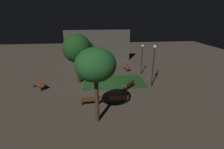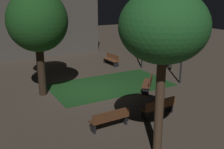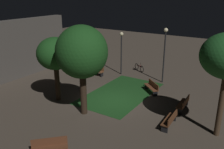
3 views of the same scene
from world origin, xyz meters
TOP-DOWN VIEW (x-y plane):
  - ground_plane at (0.00, 0.00)m, footprint 60.00×60.00m
  - grass_lawn at (1.48, 0.36)m, footprint 7.60×4.35m
  - bench_back_row at (-1.33, -4.78)m, footprint 1.82×0.54m
  - bench_front_left at (1.34, -4.78)m, footprint 1.82×0.55m
  - bench_near_trees at (3.00, -1.66)m, footprint 1.55×1.66m
  - bench_corner at (3.99, 4.79)m, footprint 0.59×1.83m
  - tree_right_canopy at (-2.16, 3.75)m, footprint 2.64×2.64m
  - tree_back_left at (-0.75, -7.35)m, footprint 2.95×2.95m
  - tree_tall_center at (-2.80, 0.74)m, footprint 3.30×3.30m
  - lamp_post_near_wall at (5.63, 2.83)m, footprint 0.36×0.36m
  - lamp_post_plaza_west at (5.68, -1.51)m, footprint 0.36×0.36m
  - bicycle at (7.57, 1.78)m, footprint 0.90×1.45m
  - building_wall_backdrop at (-0.22, 10.69)m, footprint 11.39×0.80m

SIDE VIEW (x-z plane):
  - ground_plane at x=0.00m, z-range 0.00..0.00m
  - grass_lawn at x=1.48m, z-range 0.00..0.01m
  - bicycle at x=7.57m, z-range -0.12..0.81m
  - bench_back_row at x=-1.33m, z-range 0.04..0.92m
  - bench_front_left at x=1.34m, z-range 0.04..0.92m
  - bench_near_trees at x=3.00m, z-range 0.04..0.92m
  - bench_corner at x=3.99m, z-range 0.04..0.92m
  - building_wall_backdrop at x=-0.22m, z-range 0.00..5.40m
  - lamp_post_near_wall at x=5.63m, z-range 0.78..4.97m
  - lamp_post_plaza_west at x=5.68m, z-range 0.85..5.75m
  - tree_right_canopy at x=-2.16m, z-range 1.17..5.97m
  - tree_tall_center at x=-2.80m, z-range 1.24..7.20m
  - tree_back_left at x=-0.75m, z-range 1.68..7.60m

